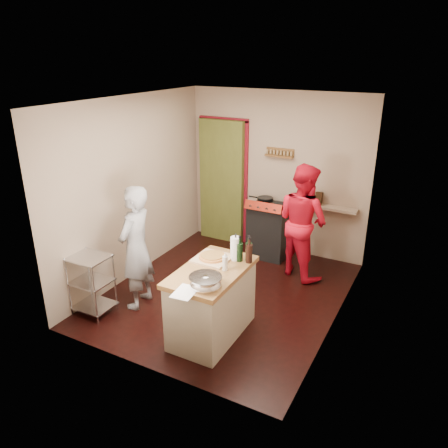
% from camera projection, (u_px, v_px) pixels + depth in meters
% --- Properties ---
extents(floor, '(3.50, 3.50, 0.00)m').
position_uv_depth(floor, '(226.00, 293.00, 6.07)').
color(floor, black).
rests_on(floor, ground).
extents(back_wall, '(3.00, 0.44, 2.60)m').
position_uv_depth(back_wall, '(241.00, 178.00, 7.39)').
color(back_wall, tan).
rests_on(back_wall, ground).
extents(left_wall, '(0.04, 3.50, 2.60)m').
position_uv_depth(left_wall, '(133.00, 189.00, 6.24)').
color(left_wall, tan).
rests_on(left_wall, ground).
extents(right_wall, '(0.04, 3.50, 2.60)m').
position_uv_depth(right_wall, '(343.00, 225.00, 4.93)').
color(right_wall, tan).
rests_on(right_wall, ground).
extents(ceiling, '(3.00, 3.50, 0.02)m').
position_uv_depth(ceiling, '(226.00, 99.00, 5.10)').
color(ceiling, white).
rests_on(ceiling, back_wall).
extents(stove, '(0.60, 0.63, 1.00)m').
position_uv_depth(stove, '(269.00, 230.00, 7.05)').
color(stove, black).
rests_on(stove, ground).
extents(wire_shelving, '(0.48, 0.40, 0.80)m').
position_uv_depth(wire_shelving, '(91.00, 282.00, 5.48)').
color(wire_shelving, silver).
rests_on(wire_shelving, ground).
extents(island, '(0.67, 1.29, 1.17)m').
position_uv_depth(island, '(212.00, 300.00, 5.03)').
color(island, '#B7B09C').
rests_on(island, ground).
extents(person_stripe, '(0.46, 0.64, 1.63)m').
position_uv_depth(person_stripe, '(136.00, 248.00, 5.52)').
color(person_stripe, '#ABABB0').
rests_on(person_stripe, ground).
extents(person_red, '(1.03, 0.95, 1.69)m').
position_uv_depth(person_red, '(302.00, 221.00, 6.30)').
color(person_red, red).
rests_on(person_red, ground).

